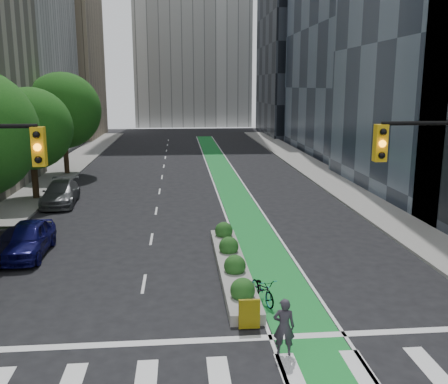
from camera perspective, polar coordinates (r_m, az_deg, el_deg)
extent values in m
plane|color=black|center=(15.32, -0.82, -18.72)|extent=(160.00, 160.00, 0.00)
cube|color=gray|center=(40.38, -20.63, 0.21)|extent=(3.60, 90.00, 0.15)
cube|color=gray|center=(40.95, 13.09, 0.84)|extent=(3.60, 90.00, 0.15)
cube|color=#177F2F|center=(44.01, 0.07, 1.84)|extent=(2.20, 70.00, 0.01)
cube|color=tan|center=(81.53, -19.37, 15.07)|extent=(14.00, 16.00, 26.00)
cube|color=black|center=(84.02, 9.66, 16.14)|extent=(14.00, 18.00, 28.00)
cylinder|color=black|center=(36.95, -20.89, 2.57)|extent=(0.44, 0.44, 4.48)
sphere|color=#0E4411|center=(36.63, -21.21, 6.77)|extent=(5.60, 5.60, 5.60)
cylinder|color=black|center=(46.52, -17.67, 5.02)|extent=(0.44, 0.44, 5.15)
sphere|color=#0E4411|center=(46.27, -17.92, 8.87)|extent=(6.60, 6.60, 6.60)
cube|color=gold|center=(14.21, -20.39, 4.88)|extent=(0.34, 0.28, 1.05)
sphere|color=orange|center=(14.05, -20.56, 4.80)|extent=(0.20, 0.20, 0.20)
cube|color=gold|center=(14.85, 17.43, 5.36)|extent=(0.34, 0.28, 1.05)
sphere|color=orange|center=(14.70, 17.67, 5.28)|extent=(0.20, 0.20, 0.20)
cube|color=gray|center=(21.64, 0.94, -8.61)|extent=(1.20, 10.00, 0.40)
cube|color=yellow|center=(16.75, 2.90, -13.75)|extent=(0.70, 0.12, 1.00)
sphere|color=#194C19|center=(18.24, 2.15, -11.15)|extent=(0.90, 0.90, 0.90)
sphere|color=#194C19|center=(20.55, 1.25, -8.41)|extent=(0.90, 0.90, 0.90)
sphere|color=#194C19|center=(22.89, 0.54, -6.23)|extent=(0.90, 0.90, 0.90)
sphere|color=#194C19|center=(25.27, -0.02, -4.45)|extent=(0.90, 0.90, 0.90)
imported|color=gray|center=(18.78, 4.45, -11.01)|extent=(1.12, 1.96, 0.98)
imported|color=#312D36|center=(15.31, 6.87, -15.04)|extent=(0.71, 0.52, 1.78)
imported|color=#0D0D4F|center=(25.21, -21.56, -5.01)|extent=(1.93, 4.72, 1.60)
imported|color=#545659|center=(35.22, -18.18, -0.13)|extent=(2.44, 5.33, 1.51)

